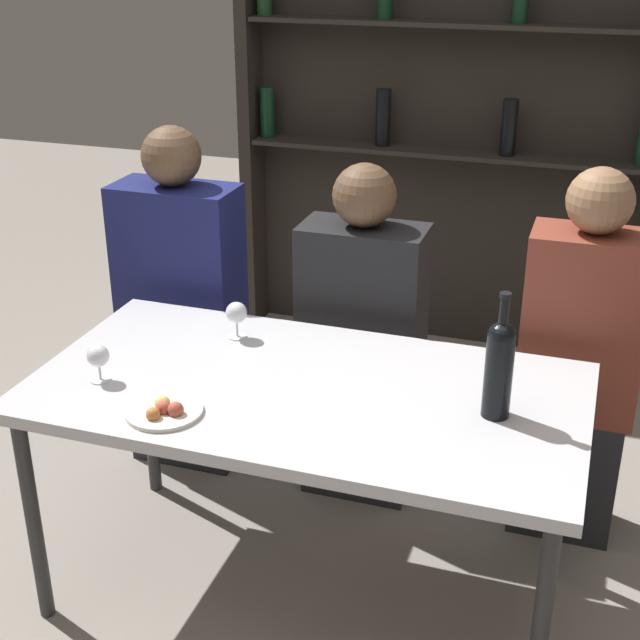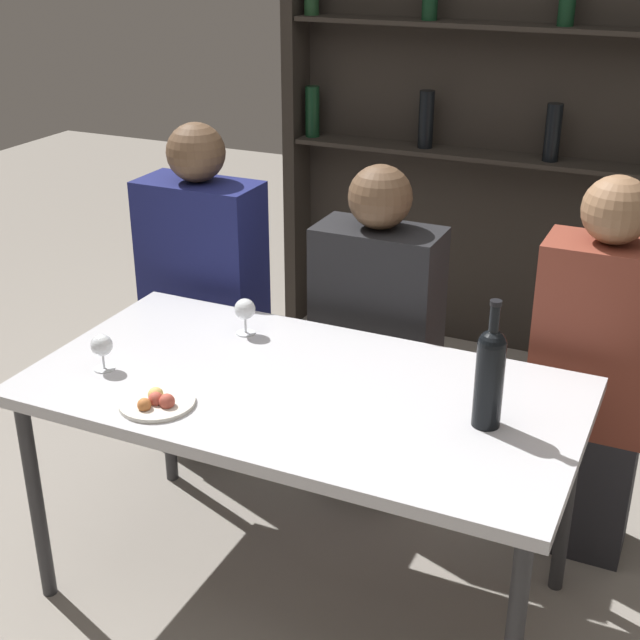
# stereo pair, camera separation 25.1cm
# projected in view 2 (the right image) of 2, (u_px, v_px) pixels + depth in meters

# --- Properties ---
(ground_plane) EXTENTS (10.00, 10.00, 0.00)m
(ground_plane) POSITION_uv_depth(u_px,v_px,m) (304.00, 589.00, 2.77)
(ground_plane) COLOR gray
(dining_table) EXTENTS (1.54, 0.80, 0.72)m
(dining_table) POSITION_uv_depth(u_px,v_px,m) (302.00, 403.00, 2.50)
(dining_table) COLOR silver
(dining_table) RESTS_ON ground_plane
(wine_rack_wall) EXTENTS (1.92, 0.21, 2.31)m
(wine_rack_wall) POSITION_uv_depth(u_px,v_px,m) (493.00, 101.00, 3.88)
(wine_rack_wall) COLOR #28231E
(wine_rack_wall) RESTS_ON ground_plane
(wine_bottle) EXTENTS (0.07, 0.07, 0.35)m
(wine_bottle) POSITION_uv_depth(u_px,v_px,m) (490.00, 373.00, 2.22)
(wine_bottle) COLOR black
(wine_bottle) RESTS_ON dining_table
(wine_glass_0) EXTENTS (0.06, 0.06, 0.11)m
(wine_glass_0) POSITION_uv_depth(u_px,v_px,m) (102.00, 347.00, 2.54)
(wine_glass_0) COLOR silver
(wine_glass_0) RESTS_ON dining_table
(wine_glass_1) EXTENTS (0.07, 0.07, 0.12)m
(wine_glass_1) POSITION_uv_depth(u_px,v_px,m) (245.00, 310.00, 2.75)
(wine_glass_1) COLOR silver
(wine_glass_1) RESTS_ON dining_table
(food_plate_0) EXTENTS (0.20, 0.20, 0.05)m
(food_plate_0) POSITION_uv_depth(u_px,v_px,m) (157.00, 402.00, 2.37)
(food_plate_0) COLOR silver
(food_plate_0) RESTS_ON dining_table
(seated_person_left) EXTENTS (0.44, 0.22, 1.28)m
(seated_person_left) POSITION_uv_depth(u_px,v_px,m) (205.00, 306.00, 3.28)
(seated_person_left) COLOR #26262B
(seated_person_left) RESTS_ON ground_plane
(seated_person_center) EXTENTS (0.41, 0.22, 1.20)m
(seated_person_center) POSITION_uv_depth(u_px,v_px,m) (376.00, 349.00, 3.04)
(seated_person_center) COLOR #26262B
(seated_person_center) RESTS_ON ground_plane
(seated_person_right) EXTENTS (0.37, 0.22, 1.25)m
(seated_person_right) POSITION_uv_depth(u_px,v_px,m) (592.00, 383.00, 2.75)
(seated_person_right) COLOR #26262B
(seated_person_right) RESTS_ON ground_plane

